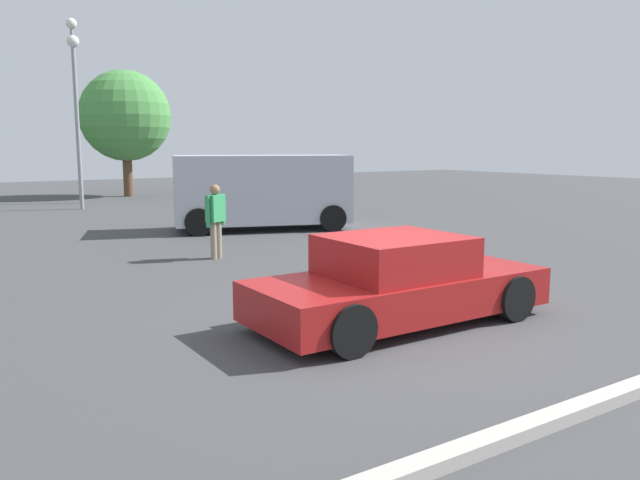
{
  "coord_description": "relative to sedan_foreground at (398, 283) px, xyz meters",
  "views": [
    {
      "loc": [
        -5.36,
        -6.4,
        2.42
      ],
      "look_at": [
        0.14,
        2.04,
        0.9
      ],
      "focal_mm": 35.16,
      "sensor_mm": 36.0,
      "label": 1
    }
  ],
  "objects": [
    {
      "name": "tree_back_center",
      "position": [
        3.24,
        23.85,
        3.24
      ],
      "size": [
        4.26,
        4.26,
        5.94
      ],
      "color": "brown",
      "rests_on": "ground_plane"
    },
    {
      "name": "ground_plane",
      "position": [
        -0.11,
        -0.04,
        -0.56
      ],
      "size": [
        80.0,
        80.0,
        0.0
      ],
      "primitive_type": "plane",
      "color": "#424244"
    },
    {
      "name": "van_white",
      "position": [
        3.01,
        9.68,
        0.6
      ],
      "size": [
        5.34,
        3.53,
        2.15
      ],
      "rotation": [
        0.0,
        0.0,
        -0.33
      ],
      "color": "#B2B7C1",
      "rests_on": "ground_plane"
    },
    {
      "name": "light_post_mid",
      "position": [
        -0.05,
        18.64,
        3.82
      ],
      "size": [
        0.44,
        0.44,
        6.46
      ],
      "color": "gray",
      "rests_on": "ground_plane"
    },
    {
      "name": "light_post_near",
      "position": [
        0.51,
        21.39,
        4.46
      ],
      "size": [
        0.44,
        0.44,
        7.57
      ],
      "color": "gray",
      "rests_on": "ground_plane"
    },
    {
      "name": "dog",
      "position": [
        0.85,
        3.16,
        -0.32
      ],
      "size": [
        0.32,
        0.64,
        0.39
      ],
      "rotation": [
        0.0,
        0.0,
        4.96
      ],
      "color": "olive",
      "rests_on": "ground_plane"
    },
    {
      "name": "sedan_foreground",
      "position": [
        0.0,
        0.0,
        0.0
      ],
      "size": [
        4.21,
        1.82,
        1.22
      ],
      "rotation": [
        0.0,
        0.0,
        0.0
      ],
      "color": "maroon",
      "rests_on": "ground_plane"
    },
    {
      "name": "parking_curb",
      "position": [
        -0.11,
        -3.22,
        -0.5
      ],
      "size": [
        6.9,
        0.2,
        0.12
      ],
      "primitive_type": "cube",
      "color": "#B7B2A8",
      "rests_on": "ground_plane"
    },
    {
      "name": "pedestrian",
      "position": [
        -0.07,
        5.96,
        0.39
      ],
      "size": [
        0.52,
        0.39,
        1.6
      ],
      "rotation": [
        0.0,
        0.0,
        2.03
      ],
      "color": "gray",
      "rests_on": "ground_plane"
    }
  ]
}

